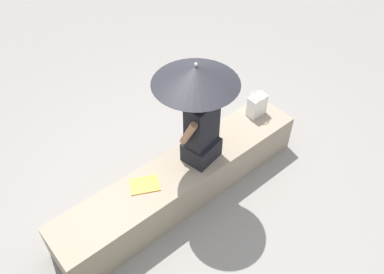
# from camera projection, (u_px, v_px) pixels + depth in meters

# --- Properties ---
(ground_plane) EXTENTS (14.00, 14.00, 0.00)m
(ground_plane) POSITION_uv_depth(u_px,v_px,m) (183.00, 194.00, 4.27)
(ground_plane) COLOR gray
(stone_bench) EXTENTS (2.87, 0.54, 0.45)m
(stone_bench) POSITION_uv_depth(u_px,v_px,m) (183.00, 181.00, 4.11)
(stone_bench) COLOR gray
(stone_bench) RESTS_ON ground
(person_seated) EXTENTS (0.50, 0.34, 0.90)m
(person_seated) POSITION_uv_depth(u_px,v_px,m) (202.00, 129.00, 3.78)
(person_seated) COLOR black
(person_seated) RESTS_ON stone_bench
(parasol) EXTENTS (0.78, 0.78, 1.18)m
(parasol) POSITION_uv_depth(u_px,v_px,m) (196.00, 75.00, 3.28)
(parasol) COLOR #B7B7BC
(parasol) RESTS_ON stone_bench
(handbag_black) EXTENTS (0.22, 0.17, 0.27)m
(handbag_black) POSITION_uv_depth(u_px,v_px,m) (257.00, 105.00, 4.44)
(handbag_black) COLOR silver
(handbag_black) RESTS_ON stone_bench
(magazine) EXTENTS (0.34, 0.31, 0.01)m
(magazine) POSITION_uv_depth(u_px,v_px,m) (145.00, 185.00, 3.78)
(magazine) COLOR gold
(magazine) RESTS_ON stone_bench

